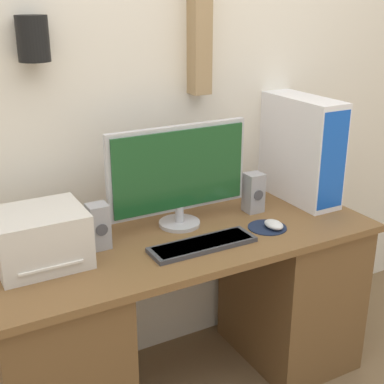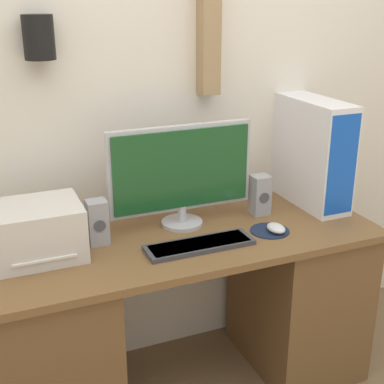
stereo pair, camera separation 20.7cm
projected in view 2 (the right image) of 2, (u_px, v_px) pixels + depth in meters
wall_back at (152, 65)px, 2.22m from camera, size 6.40×0.16×2.70m
desk at (185, 312)px, 2.25m from camera, size 1.57×0.61×0.74m
monitor at (181, 172)px, 2.15m from camera, size 0.61×0.17×0.42m
keyboard at (200, 245)px, 2.03m from camera, size 0.42×0.13×0.02m
mousepad at (270, 231)px, 2.17m from camera, size 0.16×0.16×0.00m
mouse at (276, 228)px, 2.15m from camera, size 0.07×0.10×0.03m
computer_tower at (312, 152)px, 2.39m from camera, size 0.16×0.44×0.48m
printer at (38, 231)px, 1.94m from camera, size 0.31×0.28×0.20m
speaker_left at (97, 222)px, 2.04m from camera, size 0.08×0.08×0.18m
speaker_right at (260, 195)px, 2.31m from camera, size 0.08×0.08×0.18m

